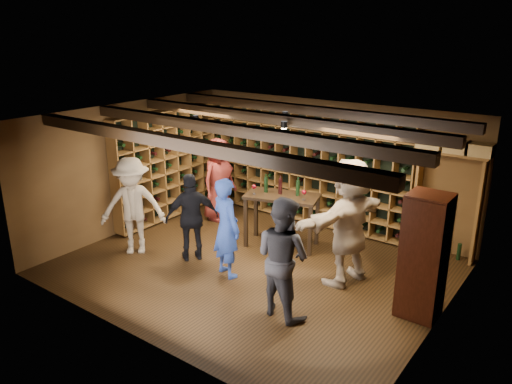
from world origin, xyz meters
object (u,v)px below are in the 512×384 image
Objects in this scene: guest_woman_black at (192,217)px; guest_beige at (349,222)px; display_cabinet at (423,259)px; guest_khaki at (133,206)px; man_blue_shirt at (226,228)px; man_grey_suit at (283,257)px; tasting_table at (282,202)px; guest_red_floral at (219,179)px.

guest_beige is at bearing 146.84° from guest_woman_black.
guest_khaki is (-4.77, -0.96, 0.01)m from display_cabinet.
man_grey_suit reaches higher than man_blue_shirt.
tasting_table is (0.09, 1.47, 0.04)m from man_blue_shirt.
tasting_table is (1.95, 1.77, -0.02)m from guest_khaki.
guest_beige is (0.30, 1.38, 0.14)m from man_grey_suit.
display_cabinet is 1.90m from man_grey_suit.
guest_khaki is at bearing -56.16° from guest_beige.
guest_woman_black is 1.11m from guest_khaki.
guest_red_floral is 0.99× the size of guest_khaki.
man_grey_suit is at bearing 114.38° from guest_woman_black.
guest_red_floral is 0.86× the size of guest_beige.
guest_red_floral is 1.95m from guest_woman_black.
display_cabinet is 4.87m from guest_khaki.
display_cabinet is 1.30m from guest_beige.
guest_khaki is 3.73m from guest_beige.
guest_woman_black is 1.65m from tasting_table.
guest_woman_black is at bearing -171.52° from display_cabinet.
tasting_table is at bearing 1.42° from guest_khaki.
guest_woman_black is at bearing -19.30° from guest_khaki.
man_blue_shirt is at bearing -167.22° from display_cabinet.
man_blue_shirt is at bearing -134.71° from guest_red_floral.
guest_khaki is at bearing -168.58° from display_cabinet.
tasting_table is at bearing -175.94° from guest_woman_black.
guest_khaki is 0.87× the size of guest_beige.
guest_woman_black is (-2.19, 0.53, -0.09)m from man_grey_suit.
guest_woman_black reaches higher than tasting_table.
man_grey_suit is 3.22m from guest_khaki.
guest_woman_black is 2.64m from guest_beige.
guest_red_floral is 1.20× the size of tasting_table.
man_blue_shirt is 1.06× the size of guest_woman_black.
man_grey_suit and guest_red_floral have the same top height.
guest_red_floral is (-4.63, 1.18, 0.01)m from display_cabinet.
guest_khaki is at bearing -30.32° from guest_woman_black.
display_cabinet reaches higher than guest_woman_black.
man_blue_shirt is 0.94× the size of guest_khaki.
display_cabinet is 3.79m from guest_woman_black.
tasting_table is (-1.57, 0.52, -0.15)m from guest_beige.
man_blue_shirt is 0.95× the size of guest_red_floral.
guest_beige is at bearing -21.30° from guest_khaki.
man_grey_suit is 0.99× the size of guest_khaki.
display_cabinet reaches higher than guest_red_floral.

